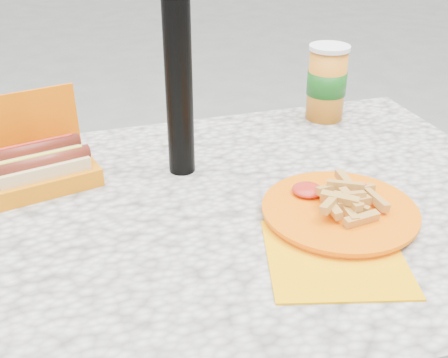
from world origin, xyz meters
name	(u,v)px	position (x,y,z in m)	size (l,w,h in m)	color
picnic_table	(205,263)	(0.00, 0.00, 0.64)	(1.20, 0.80, 0.75)	beige
hotdog_box	(40,166)	(-0.26, 0.19, 0.79)	(0.22, 0.17, 0.16)	#F56700
fries_plate	(339,212)	(0.21, -0.09, 0.76)	(0.31, 0.36, 0.05)	#FEA800
soda_cup	(327,83)	(0.38, 0.32, 0.84)	(0.09, 0.09, 0.17)	orange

